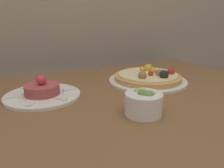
# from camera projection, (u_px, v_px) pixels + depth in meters

# --- Properties ---
(dining_table) EXTENTS (1.40, 0.82, 0.79)m
(dining_table) POSITION_uv_depth(u_px,v_px,m) (90.00, 129.00, 0.71)
(dining_table) COLOR brown
(dining_table) RESTS_ON ground_plane
(pizza_plate) EXTENTS (0.31, 0.31, 0.06)m
(pizza_plate) POSITION_uv_depth(u_px,v_px,m) (148.00, 78.00, 0.87)
(pizza_plate) COLOR white
(pizza_plate) RESTS_ON dining_table
(tartare_plate) EXTENTS (0.24, 0.24, 0.07)m
(tartare_plate) POSITION_uv_depth(u_px,v_px,m) (43.00, 93.00, 0.71)
(tartare_plate) COLOR white
(tartare_plate) RESTS_ON dining_table
(small_bowl) EXTENTS (0.10, 0.10, 0.07)m
(small_bowl) POSITION_uv_depth(u_px,v_px,m) (144.00, 102.00, 0.58)
(small_bowl) COLOR white
(small_bowl) RESTS_ON dining_table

